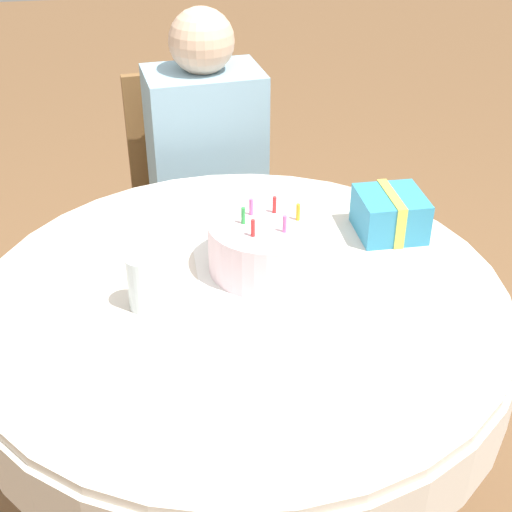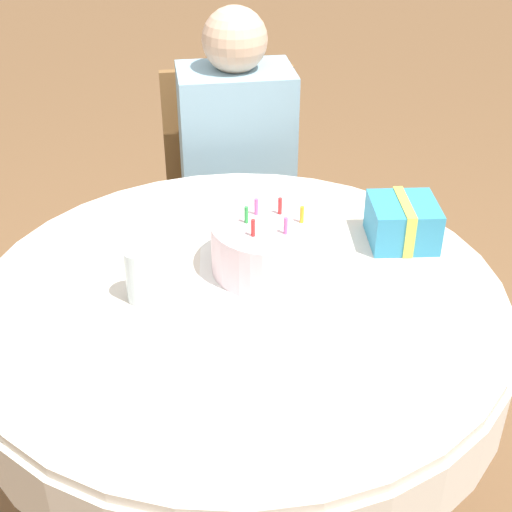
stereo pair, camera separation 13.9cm
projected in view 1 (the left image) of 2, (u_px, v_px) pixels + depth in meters
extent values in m
cylinder|color=silver|center=(242.00, 295.00, 1.41)|extent=(1.05, 1.05, 0.02)
cylinder|color=silver|center=(242.00, 325.00, 1.45)|extent=(1.07, 1.07, 0.13)
cylinder|color=brown|center=(115.00, 359.00, 1.81)|extent=(0.05, 0.05, 0.72)
cylinder|color=brown|center=(335.00, 336.00, 1.88)|extent=(0.05, 0.05, 0.72)
cube|color=brown|center=(209.00, 236.00, 2.23)|extent=(0.50, 0.50, 0.04)
cube|color=brown|center=(193.00, 138.00, 2.27)|extent=(0.41, 0.07, 0.44)
cylinder|color=brown|center=(160.00, 340.00, 2.13)|extent=(0.04, 0.04, 0.39)
cylinder|color=brown|center=(289.00, 318.00, 2.22)|extent=(0.04, 0.04, 0.39)
cylinder|color=brown|center=(142.00, 268.00, 2.46)|extent=(0.04, 0.04, 0.39)
cylinder|color=brown|center=(255.00, 252.00, 2.55)|extent=(0.04, 0.04, 0.39)
cylinder|color=#DBB293|center=(197.00, 320.00, 2.18)|extent=(0.09, 0.09, 0.43)
cylinder|color=#DBB293|center=(248.00, 312.00, 2.22)|extent=(0.09, 0.09, 0.43)
cube|color=#8CB7D1|center=(206.00, 156.00, 2.08)|extent=(0.34, 0.25, 0.51)
sphere|color=#DBB293|center=(202.00, 41.00, 1.90)|extent=(0.18, 0.18, 0.18)
cube|color=white|center=(267.00, 267.00, 1.47)|extent=(0.29, 0.29, 0.00)
cylinder|color=silver|center=(268.00, 245.00, 1.44)|extent=(0.24, 0.24, 0.11)
cylinder|color=gold|center=(298.00, 212.00, 1.41)|extent=(0.01, 0.01, 0.04)
cylinder|color=red|center=(274.00, 205.00, 1.44)|extent=(0.01, 0.01, 0.04)
cylinder|color=#D166B2|center=(251.00, 207.00, 1.43)|extent=(0.01, 0.01, 0.04)
cylinder|color=green|center=(243.00, 216.00, 1.40)|extent=(0.01, 0.01, 0.04)
cylinder|color=red|center=(253.00, 228.00, 1.36)|extent=(0.01, 0.01, 0.04)
cylinder|color=#D166B2|center=(285.00, 224.00, 1.37)|extent=(0.01, 0.01, 0.04)
cylinder|color=silver|center=(143.00, 282.00, 1.33)|extent=(0.06, 0.06, 0.11)
cube|color=teal|center=(390.00, 214.00, 1.57)|extent=(0.14, 0.14, 0.09)
cube|color=#EAE54C|center=(390.00, 214.00, 1.57)|extent=(0.02, 0.15, 0.10)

